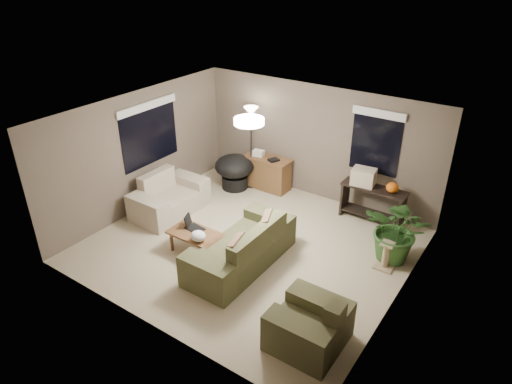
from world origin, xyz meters
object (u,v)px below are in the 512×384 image
Objects in this scene: armchair at (310,327)px; papasan_chair at (235,169)px; coffee_table at (196,236)px; loveseat at (169,199)px; cat_scratching_post at (386,257)px; main_sofa at (243,250)px; desk at (267,173)px; floor_lamp at (251,121)px; console_table at (373,201)px; houseplant at (397,237)px.

papasan_chair is (-3.72, 3.24, 0.17)m from armchair.
armchair reaches higher than coffee_table.
loveseat is 1.60× the size of armchair.
cat_scratching_post is (2.99, 1.52, -0.14)m from coffee_table.
loveseat is at bearing -170.89° from cat_scratching_post.
main_sofa is 2.00× the size of desk.
loveseat is 0.84× the size of floor_lamp.
console_table is (1.28, 2.69, 0.14)m from main_sofa.
main_sofa is at bearing -50.52° from papasan_chair.
floor_lamp is 4.03m from houseplant.
coffee_table is 0.95× the size of papasan_chair.
floor_lamp is (-0.71, 2.77, 1.24)m from coffee_table.
loveseat is 1.66m from coffee_table.
console_table is 3.13m from floor_lamp.
houseplant is (3.05, 1.83, 0.12)m from coffee_table.
main_sofa reaches higher than cat_scratching_post.
main_sofa is at bearing -147.46° from cat_scratching_post.
desk is 0.90× the size of houseplant.
loveseat is at bearing 151.04° from coffee_table.
loveseat is at bearing 165.37° from main_sofa.
armchair is 0.91× the size of desk.
papasan_chair is 0.86× the size of houseplant.
floor_lamp is at bearing 69.33° from loveseat.
loveseat reaches higher than console_table.
main_sofa is 2.47m from cat_scratching_post.
main_sofa is at bearing -57.87° from floor_lamp.
desk is 1.04× the size of papasan_chair.
desk is 3.63m from cat_scratching_post.
loveseat is 1.31× the size of houseplant.
floor_lamp is 3.82× the size of cat_scratching_post.
main_sofa is 1.69× the size of console_table.
armchair is 4.80m from desk.
loveseat is 2.37m from desk.
houseplant reaches higher than cat_scratching_post.
armchair is at bearing -45.68° from floor_lamp.
coffee_table is at bearing 164.42° from armchair.
armchair is 2.00× the size of cat_scratching_post.
desk is at bearing 157.57° from cat_scratching_post.
desk is at bearing 20.51° from floor_lamp.
cat_scratching_post reaches higher than coffee_table.
papasan_chair is (-1.89, 2.29, 0.17)m from main_sofa.
loveseat and armchair have the same top height.
papasan_chair reaches higher than coffee_table.
main_sofa is at bearing -64.94° from desk.
houseplant is 2.44× the size of cat_scratching_post.
console_table is 1.35m from houseplant.
papasan_chair is at bearing 74.13° from loveseat.
floor_lamp is (-1.62, 2.58, 1.30)m from main_sofa.
floor_lamp is at bearing 47.60° from papasan_chair.
main_sofa reaches higher than coffee_table.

